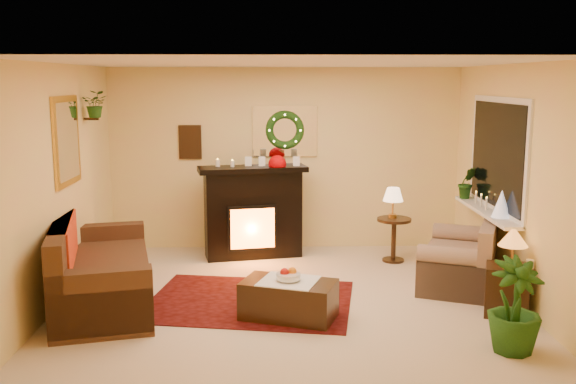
{
  "coord_description": "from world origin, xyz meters",
  "views": [
    {
      "loc": [
        -0.17,
        -6.91,
        2.42
      ],
      "look_at": [
        0.0,
        0.35,
        1.15
      ],
      "focal_mm": 40.0,
      "sensor_mm": 36.0,
      "label": 1
    }
  ],
  "objects_px": {
    "side_table_round": "(394,238)",
    "coffee_table": "(289,299)",
    "fireplace": "(253,218)",
    "end_table_square": "(507,289)",
    "sofa": "(103,265)",
    "loveseat": "(460,250)"
  },
  "relations": [
    {
      "from": "fireplace",
      "to": "loveseat",
      "type": "distance_m",
      "value": 2.83
    },
    {
      "from": "side_table_round",
      "to": "coffee_table",
      "type": "bearing_deg",
      "value": -125.23
    },
    {
      "from": "fireplace",
      "to": "coffee_table",
      "type": "height_order",
      "value": "fireplace"
    },
    {
      "from": "side_table_round",
      "to": "end_table_square",
      "type": "distance_m",
      "value": 2.17
    },
    {
      "from": "side_table_round",
      "to": "end_table_square",
      "type": "bearing_deg",
      "value": -68.1
    },
    {
      "from": "sofa",
      "to": "loveseat",
      "type": "xyz_separation_m",
      "value": [
        4.1,
        0.57,
        -0.01
      ]
    },
    {
      "from": "sofa",
      "to": "coffee_table",
      "type": "bearing_deg",
      "value": -27.49
    },
    {
      "from": "end_table_square",
      "to": "coffee_table",
      "type": "xyz_separation_m",
      "value": [
        -2.28,
        -0.07,
        -0.06
      ]
    },
    {
      "from": "sofa",
      "to": "coffee_table",
      "type": "xyz_separation_m",
      "value": [
        2.02,
        -0.51,
        -0.22
      ]
    },
    {
      "from": "sofa",
      "to": "fireplace",
      "type": "height_order",
      "value": "fireplace"
    },
    {
      "from": "sofa",
      "to": "end_table_square",
      "type": "xyz_separation_m",
      "value": [
        4.3,
        -0.44,
        -0.16
      ]
    },
    {
      "from": "side_table_round",
      "to": "end_table_square",
      "type": "height_order",
      "value": "side_table_round"
    },
    {
      "from": "coffee_table",
      "to": "fireplace",
      "type": "bearing_deg",
      "value": 119.57
    },
    {
      "from": "side_table_round",
      "to": "coffee_table",
      "type": "distance_m",
      "value": 2.55
    },
    {
      "from": "sofa",
      "to": "loveseat",
      "type": "height_order",
      "value": "sofa"
    },
    {
      "from": "fireplace",
      "to": "side_table_round",
      "type": "relative_size",
      "value": 2.19
    },
    {
      "from": "sofa",
      "to": "coffee_table",
      "type": "relative_size",
      "value": 2.35
    },
    {
      "from": "loveseat",
      "to": "end_table_square",
      "type": "bearing_deg",
      "value": -56.27
    },
    {
      "from": "side_table_round",
      "to": "coffee_table",
      "type": "relative_size",
      "value": 0.63
    },
    {
      "from": "loveseat",
      "to": "side_table_round",
      "type": "relative_size",
      "value": 2.35
    },
    {
      "from": "loveseat",
      "to": "coffee_table",
      "type": "relative_size",
      "value": 1.48
    },
    {
      "from": "fireplace",
      "to": "loveseat",
      "type": "height_order",
      "value": "fireplace"
    }
  ]
}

